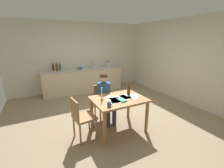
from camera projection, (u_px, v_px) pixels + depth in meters
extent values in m
cube|color=#937F60|center=(109.00, 116.00, 4.01)|extent=(5.20, 5.20, 0.04)
cube|color=beige|center=(80.00, 57.00, 5.86)|extent=(5.20, 0.12, 2.60)
cube|color=beige|center=(182.00, 61.00, 4.78)|extent=(0.12, 5.20, 2.60)
cube|color=beige|center=(84.00, 81.00, 5.80)|extent=(2.98, 0.60, 0.86)
cube|color=#B7B2A8|center=(83.00, 69.00, 5.67)|extent=(3.02, 0.64, 0.04)
cube|color=#9E7042|center=(119.00, 99.00, 3.19)|extent=(1.11, 0.83, 0.04)
cylinder|color=#9E7042|center=(105.00, 129.00, 2.78)|extent=(0.07, 0.07, 0.70)
cylinder|color=#9E7042|center=(147.00, 117.00, 3.21)|extent=(0.07, 0.07, 0.70)
cylinder|color=#9E7042|center=(92.00, 113.00, 3.39)|extent=(0.07, 0.07, 0.70)
cylinder|color=#9E7042|center=(128.00, 105.00, 3.82)|extent=(0.07, 0.07, 0.70)
cube|color=#9E7042|center=(104.00, 102.00, 3.74)|extent=(0.41, 0.41, 0.04)
cube|color=#9E7042|center=(100.00, 92.00, 3.84)|extent=(0.36, 0.04, 0.40)
cylinder|color=#9E7042|center=(100.00, 115.00, 3.59)|extent=(0.04, 0.04, 0.43)
cylinder|color=#9E7042|center=(113.00, 112.00, 3.74)|extent=(0.04, 0.04, 0.43)
cylinder|color=#9E7042|center=(95.00, 109.00, 3.87)|extent=(0.04, 0.04, 0.43)
cylinder|color=#9E7042|center=(107.00, 107.00, 4.03)|extent=(0.04, 0.04, 0.43)
cylinder|color=navy|center=(104.00, 93.00, 3.65)|extent=(0.33, 0.33, 0.50)
sphere|color=#D8AD8C|center=(104.00, 78.00, 3.55)|extent=(0.20, 0.20, 0.20)
sphere|color=#473323|center=(104.00, 77.00, 3.54)|extent=(0.19, 0.19, 0.19)
cylinder|color=#383847|center=(104.00, 106.00, 3.53)|extent=(0.14, 0.38, 0.13)
cylinder|color=#383847|center=(108.00, 118.00, 3.43)|extent=(0.10, 0.10, 0.45)
cylinder|color=#383847|center=(110.00, 104.00, 3.60)|extent=(0.14, 0.38, 0.13)
cylinder|color=#383847|center=(114.00, 116.00, 3.50)|extent=(0.10, 0.10, 0.45)
cube|color=#9E7042|center=(84.00, 117.00, 2.97)|extent=(0.44, 0.44, 0.04)
cube|color=#9E7042|center=(75.00, 110.00, 2.81)|extent=(0.07, 0.36, 0.40)
cylinder|color=#9E7042|center=(96.00, 129.00, 2.99)|extent=(0.04, 0.04, 0.45)
cylinder|color=#9E7042|center=(89.00, 122.00, 3.26)|extent=(0.04, 0.04, 0.45)
cylinder|color=#9E7042|center=(80.00, 135.00, 2.81)|extent=(0.04, 0.04, 0.45)
cylinder|color=#9E7042|center=(74.00, 127.00, 3.08)|extent=(0.04, 0.04, 0.45)
cylinder|color=#33598C|center=(109.00, 104.00, 2.79)|extent=(0.07, 0.07, 0.09)
torus|color=#33598C|center=(111.00, 103.00, 2.81)|extent=(0.06, 0.01, 0.06)
cylinder|color=gold|center=(102.00, 99.00, 3.08)|extent=(0.06, 0.06, 0.05)
cylinder|color=white|center=(102.00, 93.00, 3.04)|extent=(0.02, 0.02, 0.23)
cube|color=#51B599|center=(122.00, 100.00, 3.06)|extent=(0.15, 0.22, 0.03)
cube|color=white|center=(125.00, 97.00, 3.28)|extent=(0.23, 0.31, 0.00)
cube|color=white|center=(116.00, 100.00, 3.09)|extent=(0.30, 0.35, 0.00)
cube|color=white|center=(124.00, 97.00, 3.24)|extent=(0.23, 0.31, 0.00)
cube|color=white|center=(112.00, 98.00, 3.23)|extent=(0.30, 0.35, 0.00)
cube|color=white|center=(113.00, 100.00, 3.07)|extent=(0.24, 0.31, 0.00)
cube|color=white|center=(133.00, 96.00, 3.31)|extent=(0.35, 0.36, 0.00)
cylinder|color=#593319|center=(129.00, 90.00, 3.36)|extent=(0.07, 0.07, 0.22)
cylinder|color=#593319|center=(129.00, 84.00, 3.32)|extent=(0.03, 0.03, 0.05)
cylinder|color=#B2B7BC|center=(94.00, 67.00, 5.86)|extent=(0.36, 0.36, 0.04)
cylinder|color=silver|center=(93.00, 64.00, 5.97)|extent=(0.02, 0.02, 0.24)
cylinder|color=#593319|center=(53.00, 68.00, 5.25)|extent=(0.07, 0.07, 0.22)
cylinder|color=#593319|center=(53.00, 64.00, 5.21)|extent=(0.03, 0.03, 0.05)
cylinder|color=#593319|center=(57.00, 68.00, 5.19)|extent=(0.08, 0.08, 0.24)
cylinder|color=#593319|center=(56.00, 63.00, 5.14)|extent=(0.03, 0.03, 0.06)
cylinder|color=#194C23|center=(60.00, 67.00, 5.34)|extent=(0.06, 0.06, 0.22)
cylinder|color=#194C23|center=(60.00, 63.00, 5.30)|extent=(0.03, 0.03, 0.05)
ellipsoid|color=#668C99|center=(80.00, 68.00, 5.54)|extent=(0.18, 0.18, 0.08)
cylinder|color=#B7BABF|center=(108.00, 64.00, 6.10)|extent=(0.18, 0.18, 0.18)
cone|color=#262628|center=(108.00, 62.00, 6.07)|extent=(0.11, 0.11, 0.04)
cylinder|color=silver|center=(83.00, 68.00, 5.82)|extent=(0.06, 0.06, 0.00)
cylinder|color=silver|center=(83.00, 67.00, 5.81)|extent=(0.01, 0.01, 0.07)
cone|color=silver|center=(83.00, 65.00, 5.79)|extent=(0.07, 0.07, 0.08)
cylinder|color=silver|center=(81.00, 68.00, 5.77)|extent=(0.06, 0.06, 0.00)
cylinder|color=silver|center=(81.00, 67.00, 5.76)|extent=(0.01, 0.01, 0.07)
cone|color=silver|center=(81.00, 65.00, 5.74)|extent=(0.07, 0.07, 0.08)
cylinder|color=#33598C|center=(81.00, 68.00, 5.47)|extent=(0.07, 0.07, 0.10)
torus|color=#33598C|center=(82.00, 68.00, 5.48)|extent=(0.07, 0.01, 0.07)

